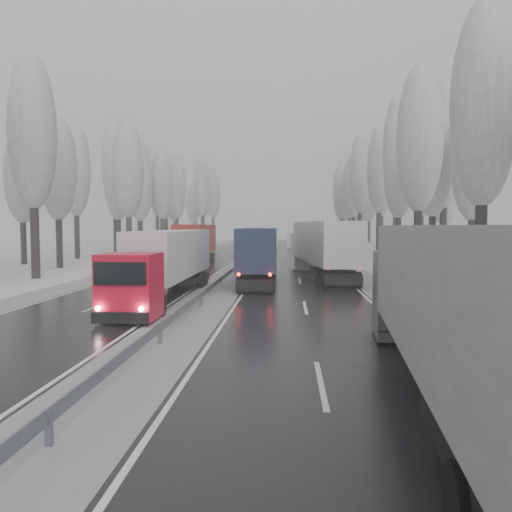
# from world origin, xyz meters

# --- Properties ---
(ground) EXTENTS (260.00, 260.00, 0.00)m
(ground) POSITION_xyz_m (0.00, 0.00, 0.00)
(ground) COLOR silver
(ground) RESTS_ON ground
(carriageway_right) EXTENTS (7.50, 200.00, 0.03)m
(carriageway_right) POSITION_xyz_m (5.25, 30.00, 0.01)
(carriageway_right) COLOR black
(carriageway_right) RESTS_ON ground
(carriageway_left) EXTENTS (7.50, 200.00, 0.03)m
(carriageway_left) POSITION_xyz_m (-5.25, 30.00, 0.01)
(carriageway_left) COLOR black
(carriageway_left) RESTS_ON ground
(median_slush) EXTENTS (3.00, 200.00, 0.04)m
(median_slush) POSITION_xyz_m (0.00, 30.00, 0.02)
(median_slush) COLOR #999BA0
(median_slush) RESTS_ON ground
(shoulder_right) EXTENTS (2.40, 200.00, 0.04)m
(shoulder_right) POSITION_xyz_m (10.20, 30.00, 0.02)
(shoulder_right) COLOR #999BA0
(shoulder_right) RESTS_ON ground
(shoulder_left) EXTENTS (2.40, 200.00, 0.04)m
(shoulder_left) POSITION_xyz_m (-10.20, 30.00, 0.02)
(shoulder_left) COLOR #999BA0
(shoulder_left) RESTS_ON ground
(median_guardrail) EXTENTS (0.12, 200.00, 0.76)m
(median_guardrail) POSITION_xyz_m (0.00, 29.99, 0.60)
(median_guardrail) COLOR slate
(median_guardrail) RESTS_ON ground
(tree_16) EXTENTS (3.60, 3.60, 16.53)m
(tree_16) POSITION_xyz_m (15.04, 15.67, 10.67)
(tree_16) COLOR black
(tree_16) RESTS_ON ground
(tree_18) EXTENTS (3.60, 3.60, 16.58)m
(tree_18) POSITION_xyz_m (14.51, 27.03, 10.70)
(tree_18) COLOR black
(tree_18) RESTS_ON ground
(tree_19) EXTENTS (3.60, 3.60, 14.57)m
(tree_19) POSITION_xyz_m (20.02, 31.03, 9.42)
(tree_19) COLOR black
(tree_19) RESTS_ON ground
(tree_20) EXTENTS (3.60, 3.60, 15.71)m
(tree_20) POSITION_xyz_m (17.90, 35.17, 10.14)
(tree_20) COLOR black
(tree_20) RESTS_ON ground
(tree_21) EXTENTS (3.60, 3.60, 18.62)m
(tree_21) POSITION_xyz_m (20.12, 39.17, 12.00)
(tree_21) COLOR black
(tree_21) RESTS_ON ground
(tree_22) EXTENTS (3.60, 3.60, 15.86)m
(tree_22) POSITION_xyz_m (17.02, 45.60, 10.24)
(tree_22) COLOR black
(tree_22) RESTS_ON ground
(tree_23) EXTENTS (3.60, 3.60, 13.55)m
(tree_23) POSITION_xyz_m (23.31, 49.60, 8.77)
(tree_23) COLOR black
(tree_23) RESTS_ON ground
(tree_24) EXTENTS (3.60, 3.60, 20.49)m
(tree_24) POSITION_xyz_m (17.90, 51.02, 13.19)
(tree_24) COLOR black
(tree_24) RESTS_ON ground
(tree_25) EXTENTS (3.60, 3.60, 19.44)m
(tree_25) POSITION_xyz_m (24.81, 55.02, 12.52)
(tree_25) COLOR black
(tree_25) RESTS_ON ground
(tree_26) EXTENTS (3.60, 3.60, 18.78)m
(tree_26) POSITION_xyz_m (17.56, 61.27, 12.10)
(tree_26) COLOR black
(tree_26) RESTS_ON ground
(tree_27) EXTENTS (3.60, 3.60, 17.62)m
(tree_27) POSITION_xyz_m (24.72, 65.27, 11.36)
(tree_27) COLOR black
(tree_27) RESTS_ON ground
(tree_28) EXTENTS (3.60, 3.60, 19.62)m
(tree_28) POSITION_xyz_m (16.34, 71.95, 12.64)
(tree_28) COLOR black
(tree_28) RESTS_ON ground
(tree_29) EXTENTS (3.60, 3.60, 18.11)m
(tree_29) POSITION_xyz_m (23.71, 75.95, 11.67)
(tree_29) COLOR black
(tree_29) RESTS_ON ground
(tree_30) EXTENTS (3.60, 3.60, 17.86)m
(tree_30) POSITION_xyz_m (16.56, 81.70, 11.52)
(tree_30) COLOR black
(tree_30) RESTS_ON ground
(tree_31) EXTENTS (3.60, 3.60, 18.58)m
(tree_31) POSITION_xyz_m (22.48, 85.70, 11.97)
(tree_31) COLOR black
(tree_31) RESTS_ON ground
(tree_32) EXTENTS (3.60, 3.60, 17.33)m
(tree_32) POSITION_xyz_m (16.63, 89.21, 11.18)
(tree_32) COLOR black
(tree_32) RESTS_ON ground
(tree_33) EXTENTS (3.60, 3.60, 14.33)m
(tree_33) POSITION_xyz_m (19.77, 93.21, 9.26)
(tree_33) COLOR black
(tree_33) RESTS_ON ground
(tree_34) EXTENTS (3.60, 3.60, 17.63)m
(tree_34) POSITION_xyz_m (15.73, 96.32, 11.37)
(tree_34) COLOR black
(tree_34) RESTS_ON ground
(tree_35) EXTENTS (3.60, 3.60, 18.25)m
(tree_35) POSITION_xyz_m (24.94, 100.32, 11.77)
(tree_35) COLOR black
(tree_35) RESTS_ON ground
(tree_36) EXTENTS (3.60, 3.60, 20.23)m
(tree_36) POSITION_xyz_m (17.04, 106.16, 13.02)
(tree_36) COLOR black
(tree_36) RESTS_ON ground
(tree_37) EXTENTS (3.60, 3.60, 16.37)m
(tree_37) POSITION_xyz_m (24.02, 110.16, 10.56)
(tree_37) COLOR black
(tree_37) RESTS_ON ground
(tree_38) EXTENTS (3.60, 3.60, 17.97)m
(tree_38) POSITION_xyz_m (18.73, 116.73, 11.59)
(tree_38) COLOR black
(tree_38) RESTS_ON ground
(tree_39) EXTENTS (3.60, 3.60, 16.19)m
(tree_39) POSITION_xyz_m (21.55, 120.73, 10.45)
(tree_39) COLOR black
(tree_39) RESTS_ON ground
(tree_58) EXTENTS (3.60, 3.60, 17.21)m
(tree_58) POSITION_xyz_m (-15.13, 24.57, 11.10)
(tree_58) COLOR black
(tree_58) RESTS_ON ground
(tree_60) EXTENTS (3.60, 3.60, 14.84)m
(tree_60) POSITION_xyz_m (-17.75, 34.20, 9.59)
(tree_60) COLOR black
(tree_60) RESTS_ON ground
(tree_61) EXTENTS (3.60, 3.60, 13.95)m
(tree_61) POSITION_xyz_m (-23.52, 38.20, 9.02)
(tree_61) COLOR black
(tree_61) RESTS_ON ground
(tree_62) EXTENTS (3.60, 3.60, 16.04)m
(tree_62) POSITION_xyz_m (-13.94, 43.73, 10.36)
(tree_62) COLOR black
(tree_62) RESTS_ON ground
(tree_63) EXTENTS (3.60, 3.60, 16.88)m
(tree_63) POSITION_xyz_m (-21.85, 47.73, 10.89)
(tree_63) COLOR black
(tree_63) RESTS_ON ground
(tree_64) EXTENTS (3.60, 3.60, 15.42)m
(tree_64) POSITION_xyz_m (-18.26, 52.71, 9.96)
(tree_64) COLOR black
(tree_64) RESTS_ON ground
(tree_65) EXTENTS (3.60, 3.60, 19.48)m
(tree_65) POSITION_xyz_m (-20.05, 56.71, 12.55)
(tree_65) COLOR black
(tree_65) RESTS_ON ground
(tree_66) EXTENTS (3.60, 3.60, 15.23)m
(tree_66) POSITION_xyz_m (-18.16, 62.35, 9.84)
(tree_66) COLOR black
(tree_66) RESTS_ON ground
(tree_67) EXTENTS (3.60, 3.60, 17.09)m
(tree_67) POSITION_xyz_m (-19.54, 66.35, 11.03)
(tree_67) COLOR black
(tree_67) RESTS_ON ground
(tree_68) EXTENTS (3.60, 3.60, 16.65)m
(tree_68) POSITION_xyz_m (-16.58, 69.11, 10.75)
(tree_68) COLOR black
(tree_68) RESTS_ON ground
(tree_69) EXTENTS (3.60, 3.60, 19.35)m
(tree_69) POSITION_xyz_m (-21.42, 73.11, 12.46)
(tree_69) COLOR black
(tree_69) RESTS_ON ground
(tree_70) EXTENTS (3.60, 3.60, 17.09)m
(tree_70) POSITION_xyz_m (-16.33, 79.19, 11.03)
(tree_70) COLOR black
(tree_70) RESTS_ON ground
(tree_71) EXTENTS (3.60, 3.60, 19.61)m
(tree_71) POSITION_xyz_m (-21.09, 83.19, 12.63)
(tree_71) COLOR black
(tree_71) RESTS_ON ground
(tree_72) EXTENTS (3.60, 3.60, 15.11)m
(tree_72) POSITION_xyz_m (-18.93, 88.54, 9.76)
(tree_72) COLOR black
(tree_72) RESTS_ON ground
(tree_73) EXTENTS (3.60, 3.60, 17.22)m
(tree_73) POSITION_xyz_m (-21.82, 92.54, 11.11)
(tree_73) COLOR black
(tree_73) RESTS_ON ground
(tree_74) EXTENTS (3.60, 3.60, 19.68)m
(tree_74) POSITION_xyz_m (-15.07, 99.33, 12.67)
(tree_74) COLOR black
(tree_74) RESTS_ON ground
(tree_75) EXTENTS (3.60, 3.60, 18.60)m
(tree_75) POSITION_xyz_m (-24.20, 103.33, 11.99)
(tree_75) COLOR black
(tree_75) RESTS_ON ground
(tree_76) EXTENTS (3.60, 3.60, 18.55)m
(tree_76) POSITION_xyz_m (-14.05, 108.72, 11.95)
(tree_76) COLOR black
(tree_76) RESTS_ON ground
(tree_77) EXTENTS (3.60, 3.60, 14.32)m
(tree_77) POSITION_xyz_m (-19.66, 112.72, 9.26)
(tree_77) COLOR black
(tree_77) RESTS_ON ground
(tree_78) EXTENTS (3.60, 3.60, 19.55)m
(tree_78) POSITION_xyz_m (-17.56, 115.31, 12.59)
(tree_78) COLOR black
(tree_78) RESTS_ON ground
(tree_79) EXTENTS (3.60, 3.60, 17.07)m
(tree_79) POSITION_xyz_m (-20.33, 119.31, 11.01)
(tree_79) COLOR black
(tree_79) RESTS_ON ground
(truck_grey_tarp) EXTENTS (3.94, 16.16, 4.11)m
(truck_grey_tarp) POSITION_xyz_m (8.19, -1.31, 2.40)
(truck_grey_tarp) COLOR #4B4B50
(truck_grey_tarp) RESTS_ON ground
(truck_blue_box) EXTENTS (2.69, 15.29, 3.91)m
(truck_blue_box) POSITION_xyz_m (2.30, 23.48, 2.28)
(truck_blue_box) COLOR #1B1B44
(truck_blue_box) RESTS_ON ground
(truck_cream_box) EXTENTS (4.77, 17.27, 4.39)m
(truck_cream_box) POSITION_xyz_m (6.93, 26.30, 2.56)
(truck_cream_box) COLOR #B5B0A0
(truck_cream_box) RESTS_ON ground
(box_truck_distant) EXTENTS (3.08, 7.96, 2.90)m
(box_truck_distant) POSITION_xyz_m (5.69, 78.45, 1.48)
(box_truck_distant) COLOR silver
(box_truck_distant) RESTS_ON ground
(truck_red_white) EXTENTS (2.40, 14.87, 3.81)m
(truck_red_white) POSITION_xyz_m (-2.30, 14.65, 2.22)
(truck_red_white) COLOR red
(truck_red_white) RESTS_ON ground
(truck_red_red) EXTENTS (3.16, 16.43, 4.19)m
(truck_red_red) POSITION_xyz_m (-5.06, 37.14, 2.45)
(truck_red_red) COLOR red
(truck_red_red) RESTS_ON ground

